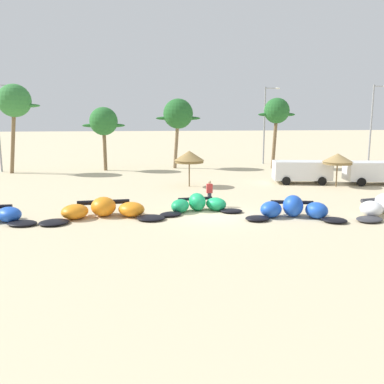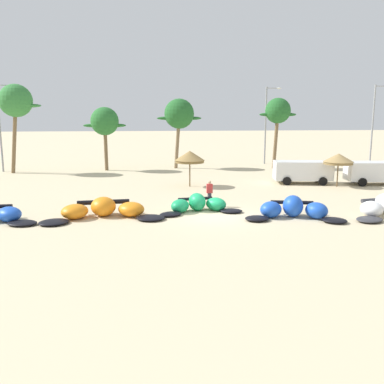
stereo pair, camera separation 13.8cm
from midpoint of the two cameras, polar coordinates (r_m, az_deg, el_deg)
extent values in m
plane|color=beige|center=(23.68, 3.11, -3.20)|extent=(260.00, 260.00, 0.00)
ellipsoid|color=blue|center=(24.25, -23.45, -2.78)|extent=(1.89, 1.96, 0.79)
ellipsoid|color=black|center=(23.28, -21.94, -3.92)|extent=(1.85, 1.62, 0.21)
ellipsoid|color=black|center=(22.90, -18.10, -3.91)|extent=(1.99, 1.90, 0.21)
ellipsoid|color=orange|center=(23.71, -15.50, -2.57)|extent=(1.99, 2.05, 0.79)
ellipsoid|color=orange|center=(23.97, -11.80, -1.93)|extent=(1.49, 1.66, 1.07)
ellipsoid|color=orange|center=(23.64, -8.09, -2.33)|extent=(2.06, 2.09, 0.79)
ellipsoid|color=black|center=(22.78, -5.49, -3.50)|extent=(1.89, 1.76, 0.21)
cylinder|color=black|center=(24.48, -11.79, -1.35)|extent=(2.95, 0.48, 0.27)
cube|color=black|center=(23.82, -11.80, -2.01)|extent=(1.10, 0.64, 0.04)
ellipsoid|color=black|center=(23.54, -2.76, -3.02)|extent=(1.62, 1.47, 0.21)
ellipsoid|color=#199E5B|center=(24.30, -1.48, -1.90)|extent=(1.49, 1.62, 0.77)
ellipsoid|color=#199E5B|center=(24.78, 0.85, -1.34)|extent=(1.14, 1.42, 1.04)
ellipsoid|color=#199E5B|center=(24.84, 3.45, -1.65)|extent=(1.61, 1.64, 0.77)
ellipsoid|color=black|center=(24.43, 5.49, -2.55)|extent=(1.50, 1.26, 0.21)
cylinder|color=black|center=(25.20, 0.60, -0.92)|extent=(2.10, 0.44, 0.19)
cube|color=black|center=(24.66, 0.93, -1.40)|extent=(0.81, 0.56, 0.04)
ellipsoid|color=black|center=(22.75, 9.01, -3.57)|extent=(1.45, 1.28, 0.24)
ellipsoid|color=blue|center=(23.53, 10.84, -2.35)|extent=(1.72, 1.71, 0.89)
ellipsoid|color=blue|center=(23.94, 13.72, -1.86)|extent=(1.37, 1.52, 1.20)
ellipsoid|color=blue|center=(23.88, 16.73, -2.42)|extent=(1.53, 1.64, 0.89)
ellipsoid|color=black|center=(23.34, 18.96, -3.66)|extent=(1.71, 1.65, 0.24)
cylinder|color=black|center=(24.36, 13.59, -1.39)|extent=(2.35, 0.72, 0.21)
cube|color=black|center=(23.81, 13.76, -1.93)|extent=(0.94, 0.65, 0.04)
ellipsoid|color=#333338|center=(24.23, 23.13, -3.44)|extent=(1.98, 1.86, 0.23)
ellipsoid|color=white|center=(25.38, 23.37, -2.13)|extent=(1.77, 1.95, 0.87)
cylinder|color=#333338|center=(26.86, 24.39, -0.96)|extent=(2.59, 0.70, 0.24)
cylinder|color=brown|center=(33.09, -0.18, 2.54)|extent=(0.10, 0.10, 2.08)
cone|color=olive|center=(32.93, -0.18, 4.98)|extent=(2.36, 2.36, 0.75)
cylinder|color=olive|center=(32.98, -0.18, 4.16)|extent=(2.24, 2.24, 0.20)
cylinder|color=brown|center=(34.94, 19.28, 2.29)|extent=(0.10, 0.10, 1.97)
cone|color=#9E7F4C|center=(34.80, 19.41, 4.43)|extent=(2.34, 2.34, 0.65)
cylinder|color=olive|center=(34.84, 19.37, 3.73)|extent=(2.23, 2.23, 0.20)
cube|color=white|center=(37.26, 23.83, 2.62)|extent=(4.87, 2.55, 1.50)
cube|color=black|center=(36.73, 22.02, 3.06)|extent=(1.40, 2.09, 0.56)
cylinder|color=black|center=(35.89, 22.25, 1.25)|extent=(0.70, 0.32, 0.68)
cylinder|color=black|center=(37.73, 21.14, 1.74)|extent=(0.70, 0.32, 0.68)
cube|color=white|center=(35.80, 14.92, 2.87)|extent=(4.89, 2.73, 1.50)
cube|color=black|center=(35.52, 12.93, 3.33)|extent=(1.46, 2.13, 0.56)
cylinder|color=black|center=(34.65, 12.89, 1.47)|extent=(0.71, 0.35, 0.68)
cylinder|color=black|center=(36.60, 12.34, 1.95)|extent=(0.71, 0.35, 0.68)
cylinder|color=black|center=(35.28, 17.48, 1.40)|extent=(0.71, 0.35, 0.68)
cylinder|color=black|center=(37.19, 16.71, 1.88)|extent=(0.71, 0.35, 0.68)
cylinder|color=#383842|center=(25.90, 2.55, -1.05)|extent=(0.24, 0.24, 0.85)
cube|color=red|center=(25.77, 2.56, 0.49)|extent=(0.36, 0.22, 0.56)
sphere|color=tan|center=(25.71, 2.57, 1.34)|extent=(0.20, 0.20, 0.20)
cylinder|color=brown|center=(44.17, -22.91, 6.87)|extent=(1.08, 0.36, 6.94)
sphere|color=#337A38|center=(44.04, -22.78, 11.39)|extent=(3.12, 3.12, 3.12)
ellipsoid|color=#337A38|center=(44.38, -24.31, 10.66)|extent=(2.19, 0.50, 0.36)
ellipsoid|color=#337A38|center=(43.71, -21.13, 10.90)|extent=(2.19, 0.50, 0.36)
cylinder|color=brown|center=(43.71, -11.56, 6.15)|extent=(0.40, 0.36, 4.98)
sphere|color=#286B2D|center=(43.60, -11.71, 9.41)|extent=(2.83, 2.83, 2.83)
ellipsoid|color=#286B2D|center=(43.72, -13.18, 8.80)|extent=(1.98, 0.50, 0.36)
ellipsoid|color=#286B2D|center=(43.53, -10.18, 8.90)|extent=(1.98, 0.50, 0.36)
cylinder|color=#7F6647|center=(44.70, -1.89, 6.93)|extent=(0.76, 0.36, 5.73)
sphere|color=#236028|center=(44.64, -1.65, 10.60)|extent=(3.13, 3.13, 3.13)
ellipsoid|color=#236028|center=(44.55, -3.28, 9.98)|extent=(2.19, 0.50, 0.36)
ellipsoid|color=#236028|center=(44.76, -0.03, 10.00)|extent=(2.19, 0.50, 0.36)
cylinder|color=brown|center=(45.27, 11.40, 6.97)|extent=(0.62, 0.36, 6.04)
sphere|color=#236028|center=(45.25, 11.69, 10.78)|extent=(2.64, 2.64, 2.64)
ellipsoid|color=#236028|center=(44.93, 10.37, 10.32)|extent=(1.85, 0.50, 0.36)
ellipsoid|color=#236028|center=(45.58, 12.96, 10.23)|extent=(1.85, 0.50, 0.36)
cylinder|color=gray|center=(45.69, -24.58, 7.87)|extent=(0.18, 0.18, 8.58)
cylinder|color=gray|center=(45.55, -24.11, 13.13)|extent=(1.42, 0.10, 0.10)
ellipsoid|color=silver|center=(45.35, -23.23, 13.21)|extent=(0.56, 0.24, 0.20)
cylinder|color=gray|center=(49.40, 10.04, 8.85)|extent=(0.18, 0.18, 8.74)
cylinder|color=gray|center=(49.69, 11.01, 13.70)|extent=(1.42, 0.10, 0.10)
ellipsoid|color=silver|center=(49.91, 11.81, 13.66)|extent=(0.56, 0.24, 0.20)
cylinder|color=gray|center=(50.08, 23.40, 8.22)|extent=(0.18, 0.18, 8.79)
cylinder|color=gray|center=(50.49, 24.42, 12.98)|extent=(1.31, 0.10, 0.10)
camera|label=1|loc=(0.07, -89.84, 0.03)|focal=39.23mm
camera|label=2|loc=(0.07, 90.16, -0.03)|focal=39.23mm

